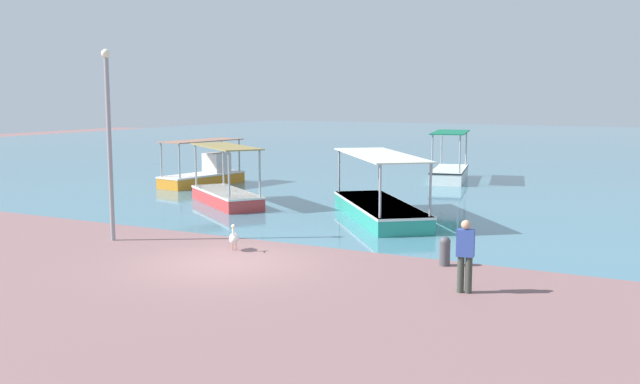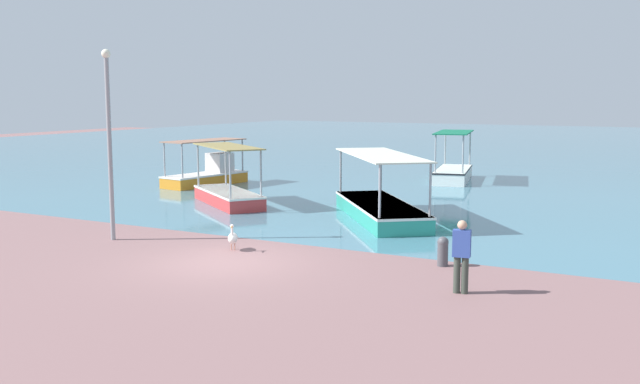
{
  "view_description": "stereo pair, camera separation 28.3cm",
  "coord_description": "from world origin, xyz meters",
  "views": [
    {
      "loc": [
        10.91,
        -15.48,
        4.49
      ],
      "look_at": [
        0.07,
        5.33,
        1.29
      ],
      "focal_mm": 40.0,
      "sensor_mm": 36.0,
      "label": 1
    },
    {
      "loc": [
        11.16,
        -15.35,
        4.49
      ],
      "look_at": [
        0.07,
        5.33,
        1.29
      ],
      "focal_mm": 40.0,
      "sensor_mm": 36.0,
      "label": 2
    }
  ],
  "objects": [
    {
      "name": "harbor_water",
      "position": [
        0.0,
        48.0,
        0.0
      ],
      "size": [
        110.0,
        90.0,
        0.0
      ],
      "primitive_type": "cube",
      "color": "teal",
      "rests_on": "ground"
    },
    {
      "name": "fishing_boat_far_left",
      "position": [
        -0.25,
        20.71,
        0.51
      ],
      "size": [
        2.65,
        5.24,
        2.58
      ],
      "color": "white",
      "rests_on": "harbor_water"
    },
    {
      "name": "lamp_post",
      "position": [
        -4.88,
        0.86,
        3.29
      ],
      "size": [
        0.28,
        0.28,
        5.87
      ],
      "color": "gray",
      "rests_on": "ground"
    },
    {
      "name": "mooring_bollard",
      "position": [
        5.32,
        2.42,
        0.42
      ],
      "size": [
        0.3,
        0.3,
        0.79
      ],
      "color": "#47474C",
      "rests_on": "ground"
    },
    {
      "name": "pelican",
      "position": [
        -0.7,
        1.37,
        0.38
      ],
      "size": [
        0.51,
        0.75,
        0.8
      ],
      "color": "#E0997A",
      "rests_on": "ground"
    },
    {
      "name": "fishing_boat_center",
      "position": [
        -10.66,
        13.36,
        0.58
      ],
      "size": [
        2.3,
        4.83,
        2.26
      ],
      "color": "orange",
      "rests_on": "harbor_water"
    },
    {
      "name": "ground",
      "position": [
        0.0,
        0.0,
        0.0
      ],
      "size": [
        120.0,
        120.0,
        0.0
      ],
      "primitive_type": "plane",
      "color": "#835E5E"
    },
    {
      "name": "fishing_boat_near_right",
      "position": [
        -5.92,
        8.48,
        0.48
      ],
      "size": [
        4.84,
        4.1,
        2.43
      ],
      "color": "#C13636",
      "rests_on": "harbor_water"
    },
    {
      "name": "fishing_boat_far_right",
      "position": [
        1.0,
        8.22,
        0.48
      ],
      "size": [
        5.71,
        6.53,
        2.37
      ],
      "color": "teal",
      "rests_on": "harbor_water"
    },
    {
      "name": "fisherman_standing",
      "position": [
        6.52,
        0.1,
        0.91
      ],
      "size": [
        0.43,
        0.28,
        1.69
      ],
      "color": "#373F36",
      "rests_on": "ground"
    }
  ]
}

